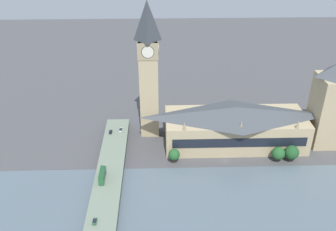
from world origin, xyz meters
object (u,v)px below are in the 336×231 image
object	(u,v)px
clock_tower	(148,68)
car_northbound_tail	(104,168)
victoria_tower	(332,104)
car_southbound_lead	(111,132)
car_northbound_mid	(121,130)
parliament_hall	(235,126)
car_northbound_lead	(95,221)
road_bridge	(104,204)
double_decker_bus_lead	(102,175)

from	to	relation	value
clock_tower	car_northbound_tail	distance (m)	61.73
car_northbound_tail	victoria_tower	bearing A→B (deg)	-77.28
victoria_tower	car_southbound_lead	bearing A→B (deg)	87.13
clock_tower	car_northbound_mid	size ratio (longest dim) A/B	17.12
car_southbound_lead	parliament_hall	bearing A→B (deg)	-95.03
parliament_hall	clock_tower	distance (m)	60.51
car_northbound_tail	clock_tower	bearing A→B (deg)	-28.95
clock_tower	car_northbound_lead	size ratio (longest dim) A/B	21.34
parliament_hall	victoria_tower	world-z (taller)	victoria_tower
car_northbound_lead	car_northbound_tail	xyz separation A→B (m)	(37.93, 0.59, -0.01)
parliament_hall	clock_tower	size ratio (longest dim) A/B	1.00
victoria_tower	parliament_hall	bearing A→B (deg)	90.06
road_bridge	car_northbound_mid	world-z (taller)	car_northbound_mid
clock_tower	car_northbound_lead	bearing A→B (deg)	164.06
car_northbound_mid	clock_tower	bearing A→B (deg)	-73.37
car_northbound_mid	car_southbound_lead	world-z (taller)	car_southbound_lead
victoria_tower	double_decker_bus_lead	xyz separation A→B (m)	(-37.52, 127.86, -18.41)
road_bridge	car_southbound_lead	xyz separation A→B (m)	(60.72, 3.31, 1.57)
clock_tower	victoria_tower	xyz separation A→B (m)	(-13.78, -104.62, -17.35)
road_bridge	car_northbound_mid	xyz separation A→B (m)	(62.75, -2.69, 1.52)
road_bridge	double_decker_bus_lead	bearing A→B (deg)	9.43
clock_tower	car_northbound_tail	xyz separation A→B (m)	(-42.73, 23.63, -37.76)
double_decker_bus_lead	car_northbound_tail	bearing A→B (deg)	2.58
victoria_tower	car_northbound_mid	bearing A→B (deg)	86.04
clock_tower	car_southbound_lead	distance (m)	45.21
clock_tower	car_northbound_tail	world-z (taller)	clock_tower
victoria_tower	double_decker_bus_lead	world-z (taller)	victoria_tower
parliament_hall	car_northbound_lead	bearing A→B (deg)	132.40
road_bridge	double_decker_bus_lead	size ratio (longest dim) A/B	14.50
parliament_hall	double_decker_bus_lead	bearing A→B (deg)	117.04
road_bridge	car_southbound_lead	distance (m)	60.83
victoria_tower	double_decker_bus_lead	size ratio (longest dim) A/B	5.22
road_bridge	double_decker_bus_lead	xyz separation A→B (m)	(16.76, 2.78, 3.56)
car_northbound_mid	car_northbound_tail	distance (m)	37.88
double_decker_bus_lead	car_northbound_mid	world-z (taller)	double_decker_bus_lead
car_northbound_mid	car_northbound_tail	bearing A→B (deg)	171.10
parliament_hall	road_bridge	distance (m)	89.41
clock_tower	car_northbound_tail	size ratio (longest dim) A/B	18.58
parliament_hall	car_southbound_lead	size ratio (longest dim) A/B	20.56
double_decker_bus_lead	car_northbound_tail	world-z (taller)	double_decker_bus_lead
victoria_tower	car_northbound_lead	xyz separation A→B (m)	(-66.88, 127.66, -20.40)
car_northbound_lead	car_southbound_lead	distance (m)	73.32
double_decker_bus_lead	car_northbound_tail	xyz separation A→B (m)	(8.57, 0.39, -2.00)
clock_tower	road_bridge	world-z (taller)	clock_tower
clock_tower	car_northbound_lead	xyz separation A→B (m)	(-80.66, 23.04, -37.75)
clock_tower	car_northbound_tail	bearing A→B (deg)	151.05
parliament_hall	car_northbound_tail	xyz separation A→B (m)	(-28.89, 73.77, -6.84)
car_northbound_tail	car_southbound_lead	size ratio (longest dim) A/B	1.11
victoria_tower	road_bridge	distance (m)	138.11
parliament_hall	car_northbound_mid	world-z (taller)	parliament_hall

